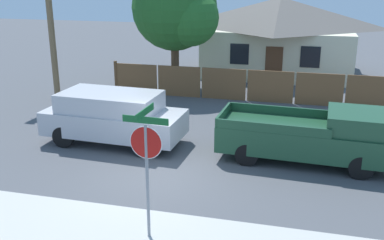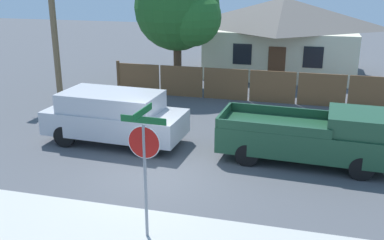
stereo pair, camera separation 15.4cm
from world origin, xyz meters
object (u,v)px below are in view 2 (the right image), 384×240
house (282,34)px  stop_sign (144,152)px  oak_tree (180,10)px  red_suv (114,116)px  orange_pickup (313,136)px

house → stop_sign: house is taller
oak_tree → red_suv: size_ratio=1.26×
house → oak_tree: bearing=-128.8°
orange_pickup → house: bearing=101.3°
house → orange_pickup: (1.96, -13.36, -1.40)m
house → red_suv: house is taller
red_suv → orange_pickup: (6.67, -0.01, -0.12)m
house → oak_tree: (-4.54, -5.66, 1.72)m
red_suv → house: bearing=73.5°
red_suv → orange_pickup: red_suv is taller
stop_sign → house: bearing=87.9°
stop_sign → red_suv: bearing=123.4°
orange_pickup → stop_sign: (-3.54, -5.27, 1.20)m
red_suv → stop_sign: size_ratio=1.62×
house → orange_pickup: 13.57m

